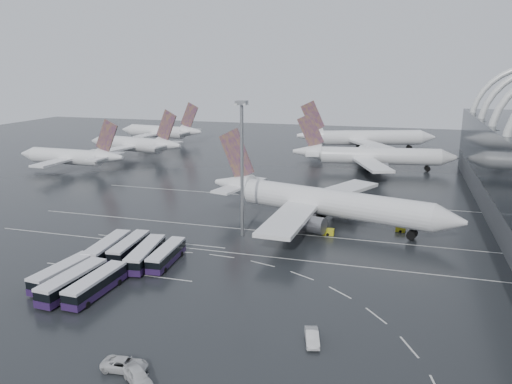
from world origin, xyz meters
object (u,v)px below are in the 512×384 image
(airliner_gate_c, at_px, (364,138))
(van_curve_a, at_px, (125,365))
(bus_row_near_d, at_px, (166,255))
(bus_row_far_b, at_px, (73,282))
(airliner_main, at_px, (321,202))
(gse_cart_belly_c, at_px, (328,232))
(bus_row_far_a, at_px, (63,273))
(gse_cart_belly_e, at_px, (381,207))
(bus_row_near_b, at_px, (129,247))
(floodlight_mast, at_px, (242,153))
(gse_cart_belly_d, at_px, (431,222))
(gse_cart_belly_a, at_px, (401,229))
(gse_cart_belly_b, at_px, (397,211))
(bus_row_near_c, at_px, (146,254))
(van_curve_c, at_px, (312,337))
(jet_remote_west, at_px, (72,157))
(jet_remote_far, at_px, (162,132))
(airliner_gate_b, at_px, (371,156))
(jet_remote_mid, at_px, (136,145))
(bus_row_far_c, at_px, (96,284))
(bus_row_near_a, at_px, (108,249))
(van_curve_b, at_px, (138,376))

(airliner_gate_c, relative_size, van_curve_a, 10.45)
(bus_row_near_d, distance_m, bus_row_far_b, 17.10)
(airliner_main, height_order, gse_cart_belly_c, airliner_main)
(bus_row_far_a, height_order, gse_cart_belly_e, bus_row_far_a)
(bus_row_near_b, height_order, floodlight_mast, floodlight_mast)
(bus_row_near_d, bearing_deg, gse_cart_belly_d, -54.97)
(bus_row_near_b, xyz_separation_m, gse_cart_belly_d, (54.43, 35.65, -1.15))
(gse_cart_belly_a, xyz_separation_m, gse_cart_belly_d, (6.49, 6.94, -0.03))
(gse_cart_belly_b, bearing_deg, gse_cart_belly_e, 154.37)
(bus_row_near_c, distance_m, van_curve_c, 37.34)
(jet_remote_west, height_order, jet_remote_far, jet_remote_far)
(gse_cart_belly_b, xyz_separation_m, gse_cart_belly_e, (-3.72, 1.79, 0.05))
(bus_row_far_a, bearing_deg, airliner_gate_b, -16.00)
(bus_row_near_c, xyz_separation_m, gse_cart_belly_b, (42.30, 45.12, -1.21))
(jet_remote_mid, bearing_deg, gse_cart_belly_c, 150.59)
(jet_remote_west, xyz_separation_m, bus_row_near_b, (58.52, -64.17, -2.87))
(airliner_gate_b, bearing_deg, van_curve_c, -98.76)
(jet_remote_west, bearing_deg, gse_cart_belly_b, 170.35)
(bus_row_far_a, xyz_separation_m, gse_cart_belly_e, (47.42, 57.98, -1.09))
(gse_cart_belly_d, bearing_deg, jet_remote_far, 140.04)
(bus_row_near_b, xyz_separation_m, van_curve_c, (37.62, -19.97, -0.91))
(airliner_main, bearing_deg, van_curve_c, -67.05)
(jet_remote_mid, distance_m, gse_cart_belly_c, 110.08)
(airliner_main, distance_m, jet_remote_far, 135.07)
(van_curve_c, bearing_deg, airliner_gate_c, 77.41)
(bus_row_near_d, distance_m, floodlight_mast, 25.52)
(gse_cart_belly_a, bearing_deg, bus_row_far_c, -135.03)
(airliner_main, height_order, gse_cart_belly_b, airliner_main)
(gse_cart_belly_e, bearing_deg, van_curve_c, -95.00)
(gse_cart_belly_b, bearing_deg, bus_row_near_a, -138.41)
(jet_remote_far, bearing_deg, bus_row_far_c, 120.15)
(bus_row_near_b, relative_size, gse_cart_belly_c, 5.32)
(bus_row_far_c, bearing_deg, van_curve_a, -136.26)
(jet_remote_far, distance_m, gse_cart_belly_c, 142.25)
(airliner_main, bearing_deg, airliner_gate_c, 104.32)
(bus_row_far_b, bearing_deg, bus_row_near_c, -16.82)
(jet_remote_far, height_order, bus_row_near_d, jet_remote_far)
(gse_cart_belly_c, height_order, gse_cart_belly_d, gse_cart_belly_c)
(van_curve_a, bearing_deg, floodlight_mast, -3.21)
(bus_row_far_a, bearing_deg, jet_remote_far, 26.23)
(van_curve_c, distance_m, gse_cart_belly_e, 64.72)
(bus_row_near_a, bearing_deg, airliner_gate_c, -19.49)
(jet_remote_far, bearing_deg, bus_row_near_a, 119.83)
(airliner_gate_b, distance_m, van_curve_b, 127.48)
(gse_cart_belly_d, bearing_deg, jet_remote_west, 165.83)
(airliner_main, height_order, bus_row_near_a, airliner_main)
(van_curve_a, bearing_deg, bus_row_near_a, 30.37)
(jet_remote_west, xyz_separation_m, bus_row_far_c, (61.95, -79.92, -2.84))
(bus_row_far_a, height_order, van_curve_b, bus_row_far_a)
(bus_row_near_c, xyz_separation_m, bus_row_far_b, (-5.15, -13.66, 0.01))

